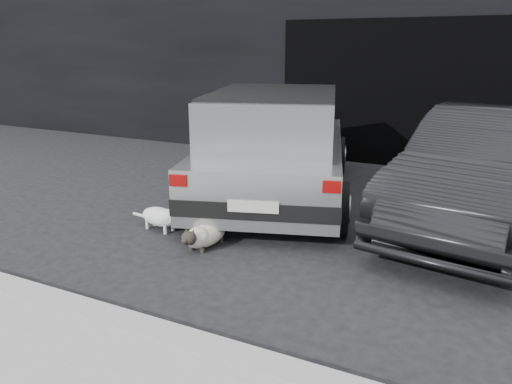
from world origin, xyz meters
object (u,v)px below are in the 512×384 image
at_px(second_car, 488,169).
at_px(cat_white, 162,217).
at_px(cat_siamese, 203,236).
at_px(silver_hatchback, 275,140).

relative_size(second_car, cat_white, 5.58).
height_order(second_car, cat_siamese, second_car).
bearing_deg(silver_hatchback, cat_siamese, -105.15).
bearing_deg(silver_hatchback, second_car, -15.94).
relative_size(silver_hatchback, cat_white, 5.92).
bearing_deg(cat_siamese, silver_hatchback, -82.92).
distance_m(silver_hatchback, cat_white, 2.08).
distance_m(silver_hatchback, second_car, 2.80).
distance_m(second_car, cat_white, 3.98).
bearing_deg(cat_white, silver_hatchback, 169.70).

